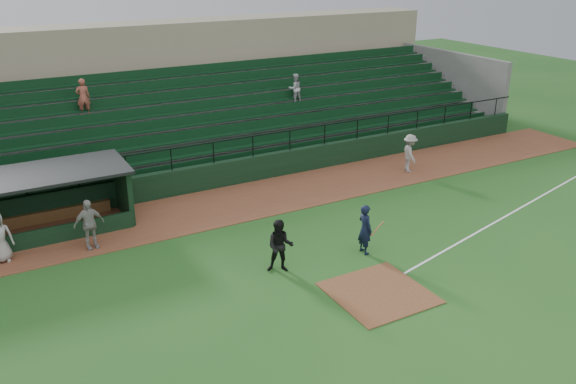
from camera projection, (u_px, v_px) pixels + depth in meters
ground at (360, 279)px, 19.90m from camera, size 90.00×90.00×0.00m
warning_track at (255, 199)px, 26.38m from camera, size 40.00×4.00×0.03m
home_plate_dirt at (379, 293)px, 19.08m from camera, size 3.00×3.00×0.03m
foul_line at (502, 218)px, 24.48m from camera, size 17.49×4.44×0.01m
stadium_structure at (186, 108)px, 32.39m from camera, size 38.00×13.08×6.40m
dugout at (8, 201)px, 22.76m from camera, size 8.90×3.20×2.42m
batter_at_plate at (365, 229)px, 21.34m from camera, size 1.02×0.71×1.88m
umpire at (280, 246)px, 20.08m from camera, size 1.15×1.08×1.89m
runner at (410, 153)px, 29.37m from camera, size 1.06×1.38×1.89m
dugout_player_a at (89, 224)px, 21.62m from camera, size 1.17×0.61×1.91m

